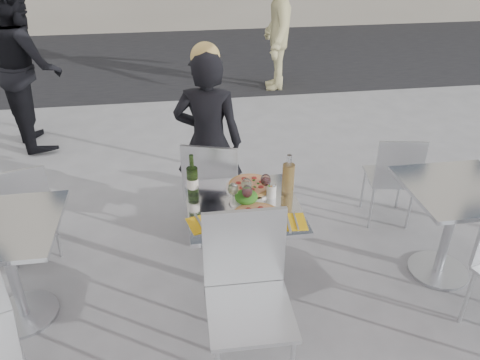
{
  "coord_description": "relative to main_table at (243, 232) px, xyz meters",
  "views": [
    {
      "loc": [
        -0.4,
        -2.48,
        2.39
      ],
      "look_at": [
        0.0,
        0.15,
        0.85
      ],
      "focal_mm": 35.0,
      "sensor_mm": 36.0,
      "label": 1
    }
  ],
  "objects": [
    {
      "name": "pizza_near",
      "position": [
        0.06,
        -0.16,
        0.22
      ],
      "size": [
        0.32,
        0.32,
        0.02
      ],
      "color": "#BB8948",
      "rests_on": "main_table"
    },
    {
      "name": "salad_plate",
      "position": [
        0.02,
        0.03,
        0.25
      ],
      "size": [
        0.22,
        0.22,
        0.09
      ],
      "color": "white",
      "rests_on": "main_table"
    },
    {
      "name": "wineglass_red_b",
      "position": [
        0.16,
        0.1,
        0.32
      ],
      "size": [
        0.07,
        0.07,
        0.16
      ],
      "color": "white",
      "rests_on": "main_table"
    },
    {
      "name": "main_table",
      "position": [
        0.0,
        0.0,
        0.0
      ],
      "size": [
        0.72,
        0.72,
        0.75
      ],
      "color": "#B7BABF",
      "rests_on": "ground"
    },
    {
      "name": "pedestrian_a",
      "position": [
        -1.97,
        2.87,
        0.37
      ],
      "size": [
        0.99,
        1.09,
        1.82
      ],
      "primitive_type": "imported",
      "rotation": [
        0.0,
        0.0,
        1.98
      ],
      "color": "black",
      "rests_on": "ground"
    },
    {
      "name": "side_table_left",
      "position": [
        -1.5,
        0.0,
        0.0
      ],
      "size": [
        0.72,
        0.72,
        0.75
      ],
      "color": "#B7BABF",
      "rests_on": "ground"
    },
    {
      "name": "napkin_left",
      "position": [
        -0.27,
        -0.17,
        0.21
      ],
      "size": [
        0.22,
        0.22,
        0.01
      ],
      "rotation": [
        0.0,
        0.0,
        0.25
      ],
      "color": "yellow",
      "rests_on": "main_table"
    },
    {
      "name": "wine_bottle",
      "position": [
        -0.31,
        0.18,
        0.32
      ],
      "size": [
        0.07,
        0.08,
        0.29
      ],
      "color": "#35541F",
      "rests_on": "main_table"
    },
    {
      "name": "napkin_right",
      "position": [
        0.26,
        -0.23,
        0.21
      ],
      "size": [
        0.19,
        0.2,
        0.01
      ],
      "rotation": [
        0.0,
        0.0,
        -0.08
      ],
      "color": "yellow",
      "rests_on": "main_table"
    },
    {
      "name": "carafe",
      "position": [
        0.31,
        0.09,
        0.33
      ],
      "size": [
        0.08,
        0.08,
        0.29
      ],
      "color": "tan",
      "rests_on": "main_table"
    },
    {
      "name": "sugar_shaker",
      "position": [
        0.2,
        0.07,
        0.26
      ],
      "size": [
        0.06,
        0.06,
        0.11
      ],
      "color": "white",
      "rests_on": "main_table"
    },
    {
      "name": "street_asphalt",
      "position": [
        0.0,
        6.5,
        -0.54
      ],
      "size": [
        24.0,
        5.0,
        0.0
      ],
      "primitive_type": "cube",
      "color": "black",
      "rests_on": "ground"
    },
    {
      "name": "side_chair_rfar",
      "position": [
        1.37,
        0.67,
        -0.04
      ],
      "size": [
        0.44,
        0.45,
        0.84
      ],
      "rotation": [
        0.0,
        0.0,
        2.97
      ],
      "color": "silver",
      "rests_on": "ground"
    },
    {
      "name": "woman_diner",
      "position": [
        -0.14,
        0.95,
        0.22
      ],
      "size": [
        0.62,
        0.48,
        1.51
      ],
      "primitive_type": "imported",
      "rotation": [
        0.0,
        0.0,
        2.9
      ],
      "color": "black",
      "rests_on": "ground"
    },
    {
      "name": "chair_far",
      "position": [
        -0.14,
        0.63,
        0.01
      ],
      "size": [
        0.53,
        0.54,
        0.93
      ],
      "rotation": [
        0.0,
        0.0,
        2.84
      ],
      "color": "silver",
      "rests_on": "ground"
    },
    {
      "name": "side_table_right",
      "position": [
        1.5,
        0.0,
        0.0
      ],
      "size": [
        0.72,
        0.72,
        0.75
      ],
      "color": "#B7BABF",
      "rests_on": "ground"
    },
    {
      "name": "wineglass_red_a",
      "position": [
        0.02,
        -0.02,
        0.32
      ],
      "size": [
        0.07,
        0.07,
        0.16
      ],
      "color": "white",
      "rests_on": "main_table"
    },
    {
      "name": "ground",
      "position": [
        0.0,
        0.0,
        -0.54
      ],
      "size": [
        80.0,
        80.0,
        0.0
      ],
      "primitive_type": "plane",
      "color": "slate"
    },
    {
      "name": "side_chair_lfar",
      "position": [
        -1.54,
        0.64,
        -0.05
      ],
      "size": [
        0.47,
        0.48,
        0.83
      ],
      "rotation": [
        0.0,
        0.0,
        3.43
      ],
      "color": "silver",
      "rests_on": "ground"
    },
    {
      "name": "pizza_far",
      "position": [
        0.08,
        0.2,
        0.23
      ],
      "size": [
        0.34,
        0.34,
        0.03
      ],
      "color": "white",
      "rests_on": "main_table"
    },
    {
      "name": "wineglass_white_a",
      "position": [
        -0.06,
        0.02,
        0.32
      ],
      "size": [
        0.07,
        0.07,
        0.16
      ],
      "color": "white",
      "rests_on": "main_table"
    },
    {
      "name": "pedestrian_b",
      "position": [
        1.14,
        4.38,
        0.4
      ],
      "size": [
        0.83,
        1.28,
        1.87
      ],
      "primitive_type": "imported",
      "rotation": [
        0.0,
        0.0,
        4.59
      ],
      "color": "tan",
      "rests_on": "ground"
    },
    {
      "name": "chair_near",
      "position": [
        -0.07,
        -0.58,
        0.06
      ],
      "size": [
        0.47,
        0.48,
        1.02
      ],
      "rotation": [
        0.0,
        0.0,
        -0.02
      ],
      "color": "silver",
      "rests_on": "ground"
    },
    {
      "name": "wineglass_white_b",
      "position": [
        0.03,
        0.06,
        0.32
      ],
      "size": [
        0.07,
        0.07,
        0.16
      ],
      "color": "white",
      "rests_on": "main_table"
    }
  ]
}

